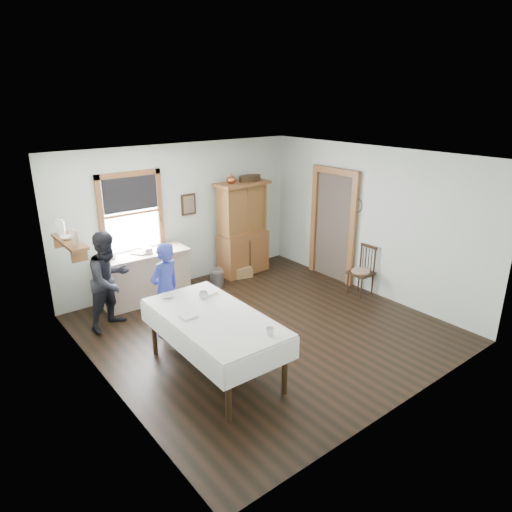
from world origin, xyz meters
The scene contains 20 objects.
room centered at (0.00, 0.00, 1.35)m, with size 5.01×5.01×2.70m.
window centered at (-1.00, 2.46, 1.64)m, with size 1.18×0.07×1.48m.
doorway centered at (2.46, 0.85, 1.16)m, with size 0.09×1.14×2.22m.
wall_shelf centered at (-2.37, 1.54, 1.57)m, with size 0.24×1.00×0.44m.
framed_picture centered at (0.15, 2.46, 1.55)m, with size 0.30×0.04×0.40m, color black.
rug_beater centered at (2.45, 0.30, 1.72)m, with size 0.27×0.27×0.01m, color black.
work_counter centered at (-1.00, 2.14, 0.45)m, with size 1.58×0.60×0.91m, color tan.
china_hutch centered at (1.21, 2.17, 0.95)m, with size 1.12×0.53×1.90m, color brown.
dining_table centered at (-1.27, -0.54, 0.42)m, with size 1.11×2.11×0.84m, color silver.
spindle_chair centered at (2.25, -0.07, 0.47)m, with size 0.43×0.43×0.93m, color black.
pail centered at (0.39, 1.92, 0.14)m, with size 0.27×0.27×0.29m, color gray.
wicker_basket centered at (1.05, 1.97, 0.10)m, with size 0.36×0.25×0.21m, color #9C7846.
woman_blue centered at (-1.27, 0.79, 0.69)m, with size 0.50×0.33×1.38m, color navy.
figure_dark centered at (-1.83, 1.57, 0.73)m, with size 0.71×0.56×1.47m, color black.
table_cup_a centered at (-1.09, -0.01, 0.89)m, with size 0.13×0.13×0.10m, color silver.
table_cup_b centered at (-1.02, -1.37, 0.89)m, with size 0.10×0.10×0.09m, color silver.
table_bowl centered at (-1.47, 0.33, 0.87)m, with size 0.20×0.20×0.05m, color silver.
counter_book centered at (-1.14, 2.08, 0.92)m, with size 0.17×0.22×0.02m, color brown.
counter_bowl centered at (-1.55, 2.22, 0.94)m, with size 0.21×0.21×0.07m, color silver.
shelf_bowl centered at (-2.37, 1.55, 1.60)m, with size 0.22×0.22×0.05m, color silver.
Camera 1 is at (-4.11, -5.02, 3.53)m, focal length 32.00 mm.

